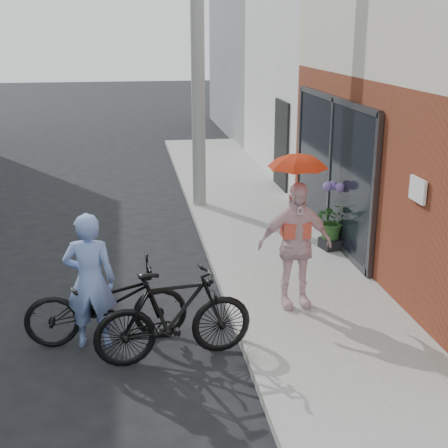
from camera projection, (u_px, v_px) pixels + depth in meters
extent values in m
plane|color=black|center=(168.00, 348.00, 7.61)|extent=(80.00, 80.00, 0.00)
cube|color=gray|center=(293.00, 273.00, 9.79)|extent=(2.20, 24.00, 0.12)
cube|color=#9E9E99|center=(220.00, 277.00, 9.62)|extent=(0.12, 24.00, 0.12)
cube|color=black|center=(331.00, 169.00, 10.96)|extent=(0.06, 3.80, 2.40)
cube|color=white|center=(418.00, 190.00, 7.72)|extent=(0.04, 0.40, 0.30)
cube|color=white|center=(419.00, 37.00, 16.10)|extent=(8.00, 6.00, 7.00)
cube|color=slate|center=(333.00, 34.00, 22.69)|extent=(8.00, 8.00, 7.00)
cylinder|color=#9E9E99|center=(198.00, 40.00, 12.37)|extent=(0.28, 0.28, 7.00)
imported|color=#7C97DC|center=(90.00, 281.00, 7.44)|extent=(0.66, 0.47, 1.70)
imported|color=black|center=(106.00, 303.00, 7.63)|extent=(2.01, 0.78, 1.04)
imported|color=black|center=(174.00, 315.00, 7.20)|extent=(1.93, 0.80, 1.12)
imported|color=silver|center=(295.00, 245.00, 8.27)|extent=(1.02, 0.45, 1.72)
imported|color=#E4411A|center=(298.00, 157.00, 7.91)|extent=(0.74, 0.74, 0.65)
cube|color=black|center=(331.00, 243.00, 10.67)|extent=(0.40, 0.40, 0.18)
imported|color=#2B5723|center=(332.00, 220.00, 10.55)|extent=(0.58, 0.51, 0.65)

